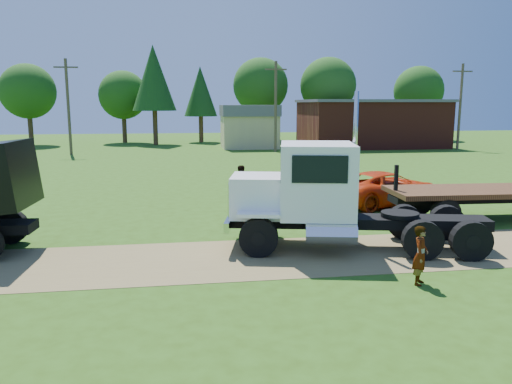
{
  "coord_description": "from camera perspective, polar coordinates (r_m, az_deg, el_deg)",
  "views": [
    {
      "loc": [
        -3.51,
        -15.01,
        4.8
      ],
      "look_at": [
        -0.82,
        2.9,
        1.6
      ],
      "focal_mm": 35.0,
      "sensor_mm": 36.0,
      "label": 1
    }
  ],
  "objects": [
    {
      "name": "dirt_track",
      "position": [
        16.14,
        4.45,
        -7.29
      ],
      "size": [
        120.0,
        4.2,
        0.01
      ],
      "primitive_type": "cube",
      "color": "brown",
      "rests_on": "ground"
    },
    {
      "name": "tree_row",
      "position": [
        65.07,
        -1.49,
        11.8
      ],
      "size": [
        56.25,
        12.01,
        11.63
      ],
      "color": "#342515",
      "rests_on": "ground"
    },
    {
      "name": "tan_shed",
      "position": [
        55.57,
        -0.77,
        7.57
      ],
      "size": [
        6.2,
        5.4,
        4.7
      ],
      "color": "tan",
      "rests_on": "ground"
    },
    {
      "name": "ground",
      "position": [
        16.15,
        4.45,
        -7.31
      ],
      "size": [
        140.0,
        140.0,
        0.0
      ],
      "primitive_type": "plane",
      "color": "#2A4A10",
      "rests_on": "ground"
    },
    {
      "name": "brick_building",
      "position": [
        59.11,
        12.93,
        7.69
      ],
      "size": [
        15.4,
        10.4,
        5.3
      ],
      "color": "maroon",
      "rests_on": "ground"
    },
    {
      "name": "spectator_a",
      "position": [
        14.16,
        18.28,
        -6.89
      ],
      "size": [
        0.65,
        0.7,
        1.61
      ],
      "primitive_type": "imported",
      "rotation": [
        0.0,
        0.0,
        0.96
      ],
      "color": "#999999",
      "rests_on": "ground"
    },
    {
      "name": "spectator_b",
      "position": [
        24.27,
        -1.82,
        0.86
      ],
      "size": [
        1.09,
        0.96,
        1.88
      ],
      "primitive_type": "imported",
      "rotation": [
        0.0,
        0.0,
        3.46
      ],
      "color": "#999999",
      "rests_on": "ground"
    },
    {
      "name": "white_semi_tractor",
      "position": [
        16.8,
        7.26,
        -0.4
      ],
      "size": [
        8.86,
        4.47,
        5.23
      ],
      "rotation": [
        0.0,
        0.0,
        -0.21
      ],
      "color": "black",
      "rests_on": "ground"
    },
    {
      "name": "orange_pickup",
      "position": [
        24.88,
        14.51,
        0.46
      ],
      "size": [
        6.36,
        4.56,
        1.61
      ],
      "primitive_type": "imported",
      "rotation": [
        0.0,
        0.0,
        1.94
      ],
      "color": "red",
      "rests_on": "ground"
    },
    {
      "name": "utility_poles",
      "position": [
        50.91,
        2.26,
        9.91
      ],
      "size": [
        42.2,
        0.28,
        9.0
      ],
      "color": "#483E28",
      "rests_on": "ground"
    },
    {
      "name": "flatbed_trailer",
      "position": [
        23.33,
        25.91,
        -0.35
      ],
      "size": [
        9.3,
        3.17,
        2.35
      ],
      "rotation": [
        0.0,
        0.0,
        -0.05
      ],
      "color": "#361A11",
      "rests_on": "ground"
    }
  ]
}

